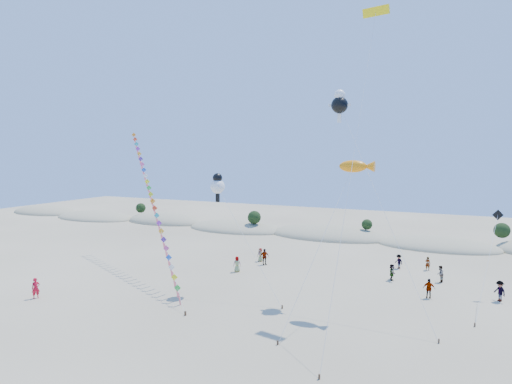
# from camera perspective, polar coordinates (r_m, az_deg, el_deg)

# --- Properties ---
(ground) EXTENTS (160.00, 160.00, 0.00)m
(ground) POSITION_cam_1_polar(r_m,az_deg,el_deg) (29.62, -15.97, -20.86)
(ground) COLOR gray
(ground) RESTS_ON ground
(dune_ridge) EXTENTS (145.30, 11.49, 5.57)m
(dune_ridge) POSITION_cam_1_polar(r_m,az_deg,el_deg) (68.44, 10.40, -5.78)
(dune_ridge) COLOR gray
(dune_ridge) RESTS_ON ground
(kite_train) EXTENTS (20.71, 18.14, 16.45)m
(kite_train) POSITION_cam_1_polar(r_m,az_deg,el_deg) (48.13, -13.80, -0.55)
(kite_train) COLOR #3F2D1E
(kite_train) RESTS_ON ground
(fish_kite) EXTENTS (4.68, 9.62, 12.38)m
(fish_kite) POSITION_cam_1_polar(r_m,az_deg,el_deg) (35.70, 13.27, 3.30)
(fish_kite) COLOR #3F2D1E
(fish_kite) RESTS_ON ground
(cartoon_kite_low) EXTENTS (8.21, 3.10, 11.11)m
(cartoon_kite_low) POSITION_cam_1_polar(r_m,az_deg,el_deg) (40.23, -5.13, 0.94)
(cartoon_kite_low) COLOR #3F2D1E
(cartoon_kite_low) RESTS_ON ground
(cartoon_kite_high) EXTENTS (10.12, 8.65, 18.68)m
(cartoon_kite_high) POSITION_cam_1_polar(r_m,az_deg,el_deg) (40.02, 11.11, 11.51)
(cartoon_kite_high) COLOR #3F2D1E
(cartoon_kite_high) RESTS_ON ground
(parafoil_kite) EXTENTS (2.27, 15.09, 25.07)m
(parafoil_kite) POSITION_cam_1_polar(r_m,az_deg,el_deg) (39.19, 15.59, 21.49)
(parafoil_kite) COLOR #3F2D1E
(parafoil_kite) RESTS_ON ground
(dark_kite) EXTENTS (2.47, 9.42, 7.86)m
(dark_kite) POSITION_cam_1_polar(r_m,az_deg,el_deg) (42.53, 29.01, -5.63)
(dark_kite) COLOR #3F2D1E
(dark_kite) RESTS_ON ground
(flyer_foreground) EXTENTS (0.72, 0.81, 1.86)m
(flyer_foreground) POSITION_cam_1_polar(r_m,az_deg,el_deg) (43.78, -27.30, -11.33)
(flyer_foreground) COLOR red
(flyer_foreground) RESTS_ON ground
(beachgoers) EXTENTS (26.36, 10.45, 1.90)m
(beachgoers) POSITION_cam_1_polar(r_m,az_deg,el_deg) (46.65, 15.50, -10.04)
(beachgoers) COLOR slate
(beachgoers) RESTS_ON ground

